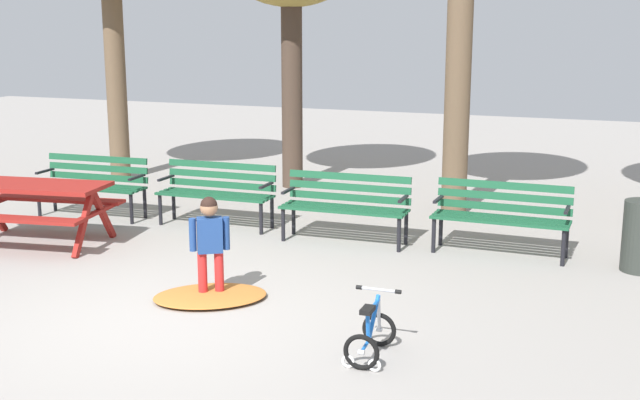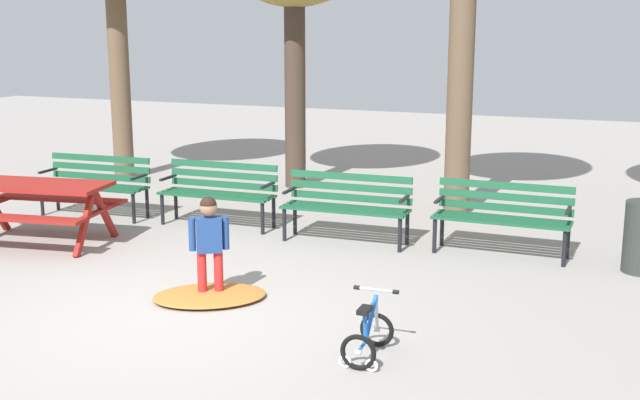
# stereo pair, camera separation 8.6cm
# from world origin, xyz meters

# --- Properties ---
(ground) EXTENTS (36.00, 36.00, 0.00)m
(ground) POSITION_xyz_m (0.00, 0.00, 0.00)
(ground) COLOR gray
(picnic_table) EXTENTS (1.99, 1.61, 0.79)m
(picnic_table) POSITION_xyz_m (-2.88, 1.71, 0.59)
(picnic_table) COLOR maroon
(picnic_table) RESTS_ON ground
(park_bench_far_left) EXTENTS (1.62, 0.55, 0.85)m
(park_bench_far_left) POSITION_xyz_m (-3.13, 3.22, 0.51)
(park_bench_far_left) COLOR #195133
(park_bench_far_left) RESTS_ON ground
(park_bench_left) EXTENTS (1.61, 0.50, 0.85)m
(park_bench_left) POSITION_xyz_m (-1.23, 3.38, 0.51)
(park_bench_left) COLOR #195133
(park_bench_left) RESTS_ON ground
(park_bench_right) EXTENTS (1.62, 0.51, 0.85)m
(park_bench_right) POSITION_xyz_m (0.67, 3.24, 0.51)
(park_bench_right) COLOR #195133
(park_bench_right) RESTS_ON ground
(park_bench_far_right) EXTENTS (1.60, 0.46, 0.85)m
(park_bench_far_right) POSITION_xyz_m (2.57, 3.39, 0.51)
(park_bench_far_right) COLOR #195133
(park_bench_far_right) RESTS_ON ground
(child_standing) EXTENTS (0.34, 0.27, 1.04)m
(child_standing) POSITION_xyz_m (0.14, 0.71, 0.61)
(child_standing) COLOR red
(child_standing) RESTS_ON ground
(kids_bicycle) EXTENTS (0.39, 0.57, 0.54)m
(kids_bicycle) POSITION_xyz_m (2.10, -0.13, 0.20)
(kids_bicycle) COLOR black
(kids_bicycle) RESTS_ON ground
(leaf_pile) EXTENTS (1.38, 1.27, 0.07)m
(leaf_pile) POSITION_xyz_m (0.15, 0.66, 0.04)
(leaf_pile) COLOR #B26B2D
(leaf_pile) RESTS_ON ground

